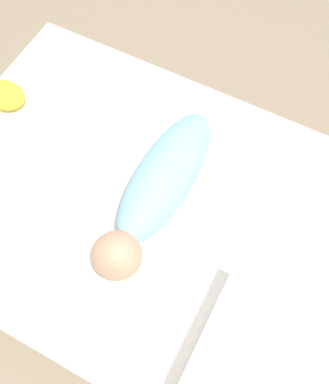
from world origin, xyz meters
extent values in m
plane|color=#7A6B56|center=(0.00, 0.00, 0.00)|extent=(12.00, 12.00, 0.00)
cube|color=white|center=(0.00, 0.00, 0.09)|extent=(1.38, 0.91, 0.18)
ellipsoid|color=#7FB7E5|center=(0.03, -0.08, 0.24)|extent=(0.16, 0.45, 0.13)
sphere|color=tan|center=(0.04, 0.18, 0.24)|extent=(0.13, 0.13, 0.13)
cube|color=white|center=(-0.40, 0.28, 0.23)|extent=(0.33, 0.39, 0.10)
ellipsoid|color=yellow|center=(0.61, -0.11, 0.21)|extent=(0.13, 0.10, 0.07)
camera|label=1|loc=(-0.23, 0.43, 1.31)|focal=42.00mm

